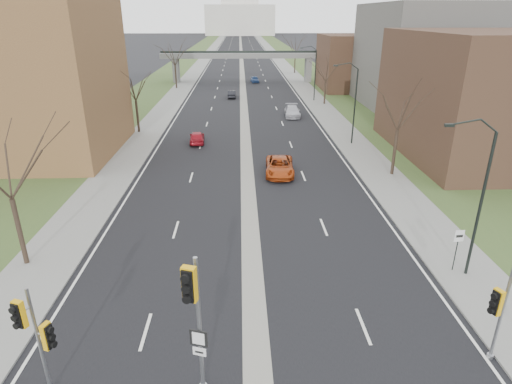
{
  "coord_description": "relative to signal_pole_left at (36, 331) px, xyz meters",
  "views": [
    {
      "loc": [
        -0.54,
        -13.7,
        13.34
      ],
      "look_at": [
        0.31,
        9.79,
        3.59
      ],
      "focal_mm": 30.0,
      "sensor_mm": 36.0,
      "label": 1
    }
  ],
  "objects": [
    {
      "name": "car_right_mid",
      "position": [
        14.64,
        47.77,
        -2.35
      ],
      "size": [
        2.37,
        5.24,
        1.49
      ],
      "primitive_type": "imported",
      "rotation": [
        0.0,
        0.0,
        -0.06
      ],
      "color": "#B0B0B8",
      "rests_on": "ground"
    },
    {
      "name": "tree_right_b",
      "position": [
        20.84,
        56.46,
        2.73
      ],
      "size": [
        6.3,
        6.3,
        8.22
      ],
      "color": "#382B21",
      "rests_on": "sidewalk_right"
    },
    {
      "name": "tree_right_a",
      "position": [
        20.84,
        23.46,
        3.54
      ],
      "size": [
        7.2,
        7.2,
        9.4
      ],
      "color": "#382B21",
      "rests_on": "sidewalk_right"
    },
    {
      "name": "ground",
      "position": [
        7.84,
        1.46,
        -3.09
      ],
      "size": [
        700.0,
        700.0,
        0.0
      ],
      "primitive_type": "plane",
      "color": "black",
      "rests_on": "ground"
    },
    {
      "name": "commercial_block_far",
      "position": [
        29.84,
        71.46,
        1.91
      ],
      "size": [
        14.0,
        14.0,
        10.0
      ],
      "primitive_type": "cube",
      "color": "#493322",
      "rests_on": "ground"
    },
    {
      "name": "capitol",
      "position": [
        7.84,
        321.46,
        15.51
      ],
      "size": [
        48.0,
        42.0,
        55.75
      ],
      "color": "silver",
      "rests_on": "ground"
    },
    {
      "name": "car_right_near",
      "position": [
        10.75,
        24.1,
        -2.35
      ],
      "size": [
        2.79,
        5.5,
        1.49
      ],
      "primitive_type": "imported",
      "rotation": [
        0.0,
        0.0,
        -0.06
      ],
      "color": "#A53C11",
      "rests_on": "ground"
    },
    {
      "name": "car_left_far",
      "position": [
        5.84,
        62.94,
        -2.45
      ],
      "size": [
        1.38,
        3.89,
        1.28
      ],
      "primitive_type": "imported",
      "rotation": [
        0.0,
        0.0,
        3.13
      ],
      "color": "black",
      "rests_on": "ground"
    },
    {
      "name": "streetlight_mid",
      "position": [
        18.82,
        33.46,
        3.86
      ],
      "size": [
        2.61,
        0.2,
        8.7
      ],
      "color": "black",
      "rests_on": "sidewalk_right"
    },
    {
      "name": "road_surface",
      "position": [
        7.84,
        151.46,
        -3.09
      ],
      "size": [
        20.0,
        600.0,
        0.01
      ],
      "primitive_type": "cube",
      "color": "black",
      "rests_on": "ground"
    },
    {
      "name": "signal_pole_right",
      "position": [
        17.53,
        1.09,
        0.2
      ],
      "size": [
        1.14,
        0.84,
        5.03
      ],
      "rotation": [
        0.0,
        0.0,
        0.38
      ],
      "color": "gray",
      "rests_on": "ground"
    },
    {
      "name": "tree_left_a",
      "position": [
        -5.16,
        9.46,
        3.54
      ],
      "size": [
        7.2,
        7.2,
        9.4
      ],
      "color": "#382B21",
      "rests_on": "sidewalk_left"
    },
    {
      "name": "car_right_far",
      "position": [
        10.44,
        81.27,
        -2.44
      ],
      "size": [
        1.86,
        3.93,
        1.3
      ],
      "primitive_type": "imported",
      "rotation": [
        0.0,
        0.0,
        0.09
      ],
      "color": "navy",
      "rests_on": "ground"
    },
    {
      "name": "sidewalk_left",
      "position": [
        -4.16,
        151.46,
        -3.03
      ],
      "size": [
        4.0,
        600.0,
        0.12
      ],
      "primitive_type": "cube",
      "color": "gray",
      "rests_on": "ground"
    },
    {
      "name": "car_left_near",
      "position": [
        2.37,
        34.59,
        -2.41
      ],
      "size": [
        1.86,
        4.08,
        1.36
      ],
      "primitive_type": "imported",
      "rotation": [
        0.0,
        0.0,
        3.21
      ],
      "color": "maroon",
      "rests_on": "ground"
    },
    {
      "name": "streetlight_near",
      "position": [
        18.82,
        7.46,
        3.86
      ],
      "size": [
        2.61,
        0.2,
        8.7
      ],
      "color": "black",
      "rests_on": "sidewalk_right"
    },
    {
      "name": "signal_pole_median",
      "position": [
        5.62,
        -0.19,
        1.01
      ],
      "size": [
        0.79,
        0.98,
        5.88
      ],
      "rotation": [
        0.0,
        0.0,
        -0.3
      ],
      "color": "gray",
      "rests_on": "ground"
    },
    {
      "name": "tree_left_b",
      "position": [
        -5.16,
        39.46,
        3.14
      ],
      "size": [
        6.75,
        6.75,
        8.81
      ],
      "color": "#382B21",
      "rests_on": "sidewalk_left"
    },
    {
      "name": "speed_limit_sign",
      "position": [
        19.06,
        7.83,
        -1.26
      ],
      "size": [
        0.54,
        0.08,
        2.5
      ],
      "rotation": [
        0.0,
        0.0,
        0.09
      ],
      "color": "black",
      "rests_on": "sidewalk_right"
    },
    {
      "name": "streetlight_far",
      "position": [
        18.82,
        59.46,
        3.86
      ],
      "size": [
        2.61,
        0.2,
        8.7
      ],
      "color": "black",
      "rests_on": "sidewalk_right"
    },
    {
      "name": "sidewalk_right",
      "position": [
        19.84,
        151.46,
        -3.03
      ],
      "size": [
        4.0,
        600.0,
        0.12
      ],
      "primitive_type": "cube",
      "color": "gray",
      "rests_on": "ground"
    },
    {
      "name": "pedestrian_bridge",
      "position": [
        7.84,
        81.46,
        1.75
      ],
      "size": [
        34.0,
        3.0,
        6.45
      ],
      "color": "slate",
      "rests_on": "ground"
    },
    {
      "name": "commercial_block_mid",
      "position": [
        35.84,
        53.46,
        4.41
      ],
      "size": [
        18.0,
        22.0,
        15.0
      ],
      "primitive_type": "cube",
      "color": "#62605A",
      "rests_on": "ground"
    },
    {
      "name": "grass_verge_left",
      "position": [
        -10.16,
        151.46,
        -3.04
      ],
      "size": [
        8.0,
        600.0,
        0.1
      ],
      "primitive_type": "cube",
      "color": "#324821",
      "rests_on": "ground"
    },
    {
      "name": "median_strip",
      "position": [
        7.84,
        151.46,
        -3.09
      ],
      "size": [
        1.2,
        600.0,
        0.02
      ],
      "primitive_type": "cube",
      "color": "gray",
      "rests_on": "ground"
    },
    {
      "name": "tree_right_c",
      "position": [
        20.84,
        96.46,
        3.95
      ],
      "size": [
        7.65,
        7.65,
        9.99
      ],
      "color": "#382B21",
      "rests_on": "sidewalk_right"
    },
    {
      "name": "tree_left_c",
      "position": [
        -5.16,
        73.46,
        3.95
      ],
      "size": [
        7.65,
        7.65,
        9.99
      ],
      "color": "#382B21",
      "rests_on": "sidewalk_left"
    },
    {
      "name": "commercial_block_near",
      "position": [
        31.84,
        29.46,
        2.91
      ],
      "size": [
        16.0,
        20.0,
        12.0
      ],
      "primitive_type": "cube",
      "color": "#493322",
      "rests_on": "ground"
    },
    {
      "name": "grass_verge_right",
      "position": [
        25.84,
        151.46,
        -3.04
      ],
      "size": [
        8.0,
        600.0,
        0.1
      ],
      "primitive_type": "cube",
      "color": "#324821",
      "rests_on": "ground"
    },
    {
      "name": "signal_pole_left",
      "position": [
        0.0,
        0.0,
        0.0
      ],
      "size": [
        1.07,
        0.79,
        4.72
      ],
      "rotation": [
        0.0,
        0.0,
        -0.36
      ],
      "color": "gray",
      "rests_on": "ground"
    }
  ]
}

